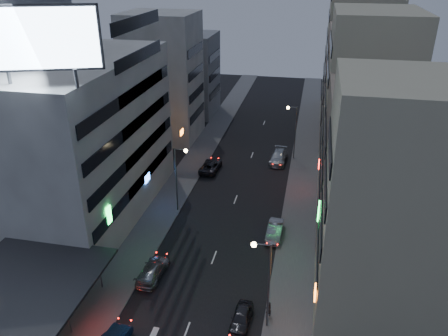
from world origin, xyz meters
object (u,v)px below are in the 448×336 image
(road_car_silver, at_px, (153,270))
(parked_car_left, at_px, (211,166))
(parked_car_right_mid, at_px, (275,231))
(parked_car_right_near, at_px, (241,317))
(person, at_px, (268,309))
(parked_car_right_far, at_px, (278,157))

(road_car_silver, bearing_deg, parked_car_left, -87.77)
(parked_car_right_mid, bearing_deg, parked_car_right_near, -93.98)
(parked_car_right_mid, xyz_separation_m, person, (0.70, -11.96, 0.17))
(parked_car_right_mid, height_order, road_car_silver, parked_car_right_mid)
(road_car_silver, bearing_deg, parked_car_right_near, 158.06)
(parked_car_right_far, bearing_deg, parked_car_left, -148.97)
(parked_car_right_far, relative_size, road_car_silver, 1.11)
(parked_car_right_near, xyz_separation_m, parked_car_right_mid, (1.39, 13.05, 0.10))
(parked_car_right_near, distance_m, parked_car_right_mid, 13.12)
(parked_car_right_near, relative_size, parked_car_left, 0.72)
(parked_car_right_near, bearing_deg, parked_car_right_mid, 87.02)
(parked_car_right_mid, distance_m, person, 11.98)
(parked_car_right_near, relative_size, parked_car_right_mid, 0.84)
(parked_car_right_mid, xyz_separation_m, parked_car_left, (-10.57, 14.52, -0.02))
(parked_car_right_mid, height_order, parked_car_right_far, parked_car_right_far)
(road_car_silver, bearing_deg, parked_car_right_mid, -137.68)
(road_car_silver, bearing_deg, parked_car_right_far, -105.59)
(parked_car_right_far, bearing_deg, parked_car_right_near, -87.15)
(parked_car_right_near, bearing_deg, road_car_silver, 158.85)
(parked_car_right_mid, bearing_deg, road_car_silver, -137.90)
(parked_car_right_mid, xyz_separation_m, road_car_silver, (-10.60, -8.90, -0.02))
(parked_car_right_near, height_order, parked_car_right_mid, parked_car_right_mid)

